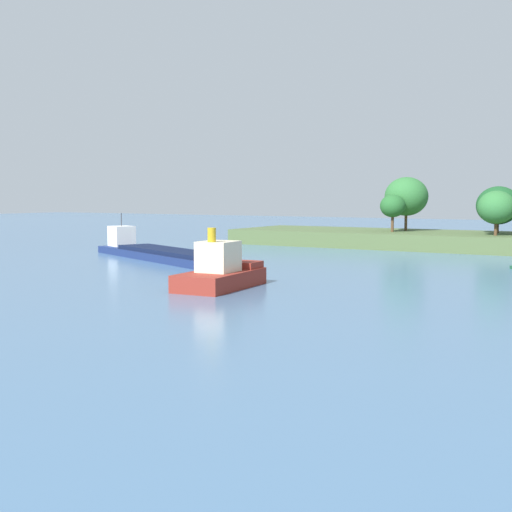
# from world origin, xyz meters

# --- Properties ---
(treeline_island) EXTENTS (65.01, 17.93, 10.83)m
(treeline_island) POSITION_xyz_m (18.65, 76.20, 2.72)
(treeline_island) COLOR #4C6038
(treeline_island) RESTS_ON ground
(tugboat) EXTENTS (5.10, 9.68, 5.25)m
(tugboat) POSITION_xyz_m (12.54, 22.85, 1.36)
(tugboat) COLOR maroon
(tugboat) RESTS_ON ground
(cargo_barge) EXTENTS (29.50, 16.75, 5.50)m
(cargo_barge) POSITION_xyz_m (-8.29, 40.42, 0.82)
(cargo_barge) COLOR navy
(cargo_barge) RESTS_ON ground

